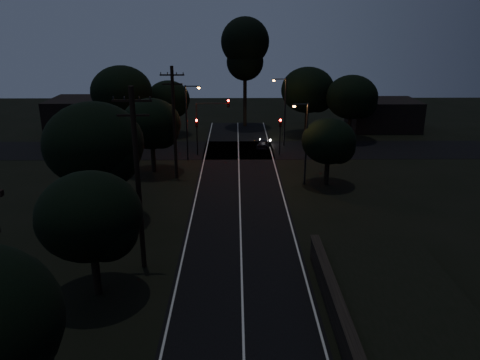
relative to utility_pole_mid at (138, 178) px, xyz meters
name	(u,v)px	position (x,y,z in m)	size (l,w,h in m)	color
road_surface	(239,180)	(6.00, 16.12, -5.73)	(60.00, 70.00, 0.03)	black
utility_pole_mid	(138,178)	(0.00, 0.00, 0.00)	(2.20, 0.30, 11.00)	black
utility_pole_far	(174,121)	(0.00, 17.00, -0.25)	(2.20, 0.30, 10.50)	black
tree_left_b	(93,219)	(-1.80, -3.11, -1.18)	(5.53, 5.53, 7.03)	black
tree_left_c	(97,146)	(-4.25, 6.86, 0.07)	(7.11, 7.11, 8.99)	black
tree_left_d	(153,125)	(-2.30, 18.88, -1.01)	(5.76, 5.76, 7.30)	black
tree_far_nw	(170,100)	(-2.80, 34.89, -1.19)	(5.54, 5.54, 7.02)	black
tree_far_w	(124,93)	(-7.74, 30.85, 0.30)	(7.28, 7.28, 9.28)	black
tree_far_ne	(310,91)	(15.24, 34.86, -0.10)	(6.89, 6.89, 8.72)	black
tree_far_e	(354,98)	(20.22, 31.87, -0.53)	(6.33, 6.33, 8.03)	black
tree_right_a	(331,142)	(14.17, 14.90, -1.74)	(4.85, 4.85, 6.17)	black
tall_pine	(245,48)	(7.00, 40.00, 4.94)	(6.52, 6.52, 14.82)	black
building_left	(90,115)	(-14.00, 37.00, -3.54)	(10.00, 8.00, 4.40)	black
building_right	(383,114)	(26.00, 38.00, -3.74)	(9.00, 7.00, 4.00)	black
signal_left	(197,130)	(1.40, 24.99, -2.90)	(0.28, 0.35, 4.10)	black
signal_right	(280,130)	(10.60, 24.99, -2.90)	(0.28, 0.35, 4.10)	black
signal_mast	(212,117)	(3.09, 24.99, -1.40)	(3.70, 0.35, 6.25)	black
streetlight_a	(188,118)	(0.69, 23.00, -1.10)	(1.66, 0.26, 8.00)	black
streetlight_b	(283,107)	(11.31, 29.00, -1.10)	(1.66, 0.26, 8.00)	black
streetlight_c	(305,138)	(11.83, 15.00, -1.39)	(1.46, 0.26, 7.50)	black
car	(263,144)	(8.95, 27.71, -5.15)	(1.38, 3.43, 1.17)	black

